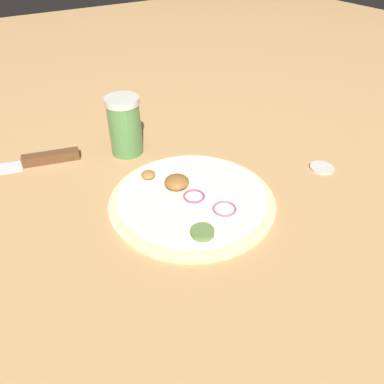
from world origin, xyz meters
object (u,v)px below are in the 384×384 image
(knife, at_px, (25,163))
(spice_jar, at_px, (125,126))
(pizza, at_px, (191,198))
(loose_cap, at_px, (322,167))

(knife, distance_m, spice_jar, 0.19)
(pizza, relative_size, loose_cap, 6.27)
(pizza, distance_m, spice_jar, 0.20)
(pizza, relative_size, spice_jar, 2.41)
(knife, xyz_separation_m, spice_jar, (-0.05, -0.18, 0.05))
(knife, bearing_deg, loose_cap, 161.60)
(spice_jar, distance_m, loose_cap, 0.36)
(pizza, height_order, spice_jar, spice_jar)
(spice_jar, xyz_separation_m, loose_cap, (-0.24, -0.27, -0.05))
(loose_cap, bearing_deg, spice_jar, 48.45)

